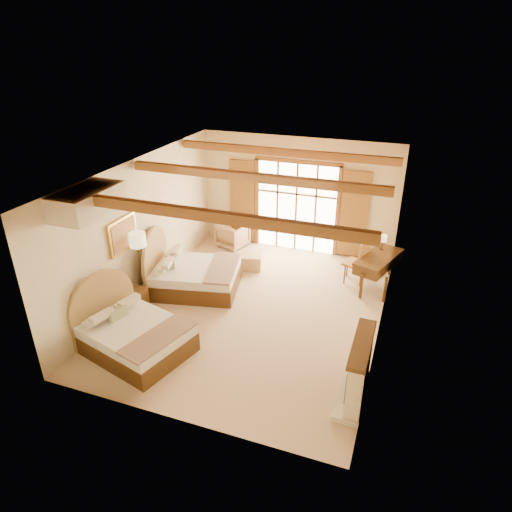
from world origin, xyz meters
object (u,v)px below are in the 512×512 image
at_px(armchair, 233,235).
at_px(desk, 377,270).
at_px(bed_far, 189,273).
at_px(nightstand, 134,302).
at_px(bed_near, 129,333).

height_order(armchair, desk, desk).
height_order(bed_far, nightstand, bed_far).
distance_m(bed_near, nightstand, 1.33).
xyz_separation_m(bed_near, nightstand, (-0.66, 1.15, -0.10)).
distance_m(nightstand, armchair, 4.08).
height_order(bed_near, desk, bed_near).
height_order(nightstand, armchair, armchair).
bearing_deg(desk, nightstand, -129.10).
xyz_separation_m(bed_near, armchair, (0.03, 5.17, -0.04)).
xyz_separation_m(armchair, desk, (4.21, -0.94, 0.08)).
height_order(bed_far, armchair, bed_far).
bearing_deg(nightstand, bed_far, 61.26).
relative_size(nightstand, desk, 0.35).
xyz_separation_m(bed_far, nightstand, (-0.64, -1.41, -0.12)).
xyz_separation_m(nightstand, desk, (4.90, 3.07, 0.15)).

